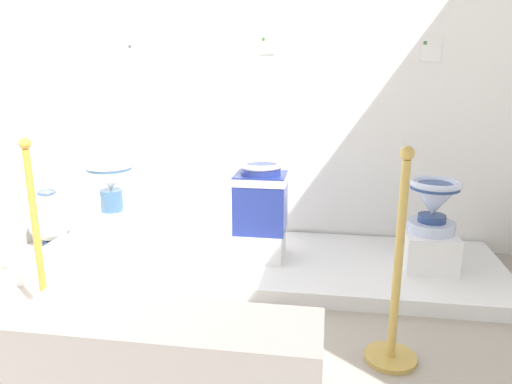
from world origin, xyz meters
TOP-DOWN VIEW (x-y plane):
  - wall_back at (1.92, 2.62)m, footprint 4.04×0.06m
  - display_platform at (1.92, 2.05)m, footprint 3.21×1.04m
  - plinth_block_tall_cobalt at (0.84, 2.05)m, footprint 0.38×0.30m
  - antique_toilet_tall_cobalt at (0.84, 2.05)m, footprint 0.33×0.33m
  - plinth_block_broad_patterned at (1.91, 2.04)m, footprint 0.32×0.33m
  - antique_toilet_broad_patterned at (1.91, 2.04)m, footprint 0.35×0.30m
  - plinth_block_squat_floral at (3.02, 2.04)m, footprint 0.32×0.37m
  - antique_toilet_squat_floral at (3.02, 2.04)m, footprint 0.32×0.32m
  - info_placard_first at (0.85, 2.58)m, footprint 0.09×0.01m
  - info_placard_second at (1.88, 2.58)m, footprint 0.10×0.01m
  - info_placard_third at (3.02, 2.58)m, footprint 0.13×0.01m
  - decorative_vase_companion at (0.20, 2.26)m, footprint 0.32×0.32m
  - stanchion_post_near_left at (0.81, 1.21)m, footprint 0.22×0.22m
  - stanchion_post_near_right at (2.68, 1.09)m, footprint 0.25×0.25m
  - museum_bench at (1.74, 0.62)m, footprint 1.24×0.36m

SIDE VIEW (x-z plane):
  - display_platform at x=1.92m, z-range 0.00..0.09m
  - decorative_vase_companion at x=0.20m, z-range -0.04..0.39m
  - plinth_block_broad_patterned at x=1.91m, z-range 0.09..0.28m
  - museum_bench at x=1.74m, z-range 0.00..0.40m
  - plinth_block_tall_cobalt at x=0.84m, z-range 0.09..0.31m
  - plinth_block_squat_floral at x=3.02m, z-range 0.09..0.33m
  - stanchion_post_near_right at x=2.68m, z-range -0.20..0.84m
  - stanchion_post_near_left at x=0.81m, z-range -0.17..0.84m
  - antique_toilet_broad_patterned at x=1.91m, z-range 0.29..0.77m
  - antique_toilet_squat_floral at x=3.02m, z-range 0.36..0.70m
  - antique_toilet_tall_cobalt at x=0.84m, z-range 0.38..0.79m
  - wall_back at x=1.92m, z-range 0.00..2.88m
  - info_placard_first at x=0.85m, z-range 1.40..1.54m
  - info_placard_third at x=3.02m, z-range 1.40..1.55m
  - info_placard_second at x=1.88m, z-range 1.45..1.58m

